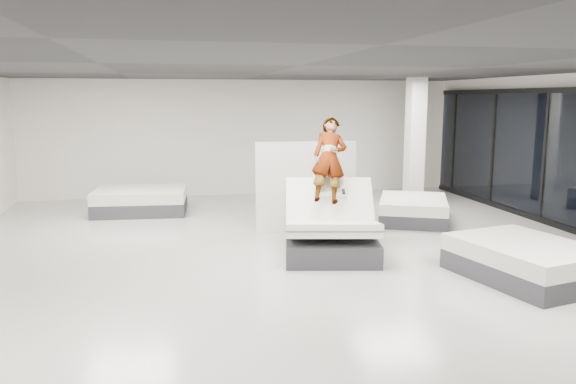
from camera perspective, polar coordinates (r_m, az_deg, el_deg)
The scene contains 9 objects.
room at distance 8.97m, azimuth 1.27°, elevation 2.48°, with size 14.00×14.04×3.20m.
hero_bed at distance 9.83m, azimuth 4.31°, elevation -4.02°, with size 1.93×2.32×1.37m.
person at distance 9.99m, azimuth 4.22°, elevation 1.50°, with size 0.61×0.40×1.66m, color slate.
remote at distance 9.70m, azimuth 5.66°, elevation 0.06°, with size 0.05×0.14×0.03m, color black.
divider_panel at distance 11.32m, azimuth 1.82°, elevation 0.48°, with size 2.03×0.09×1.84m, color white.
flat_bed_right_far at distance 12.73m, azimuth 12.60°, elevation -1.76°, with size 2.06×2.29×0.52m.
flat_bed_right_near at distance 9.22m, azimuth 23.02°, elevation -6.46°, with size 1.95×2.34×0.56m.
flat_bed_left_far at distance 13.79m, azimuth -14.72°, elevation -0.86°, with size 2.22×1.74×0.58m.
column at distance 14.52m, azimuth 12.75°, elevation 4.96°, with size 0.40×0.40×3.20m, color silver.
Camera 1 is at (-2.02, -8.67, 2.70)m, focal length 35.00 mm.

